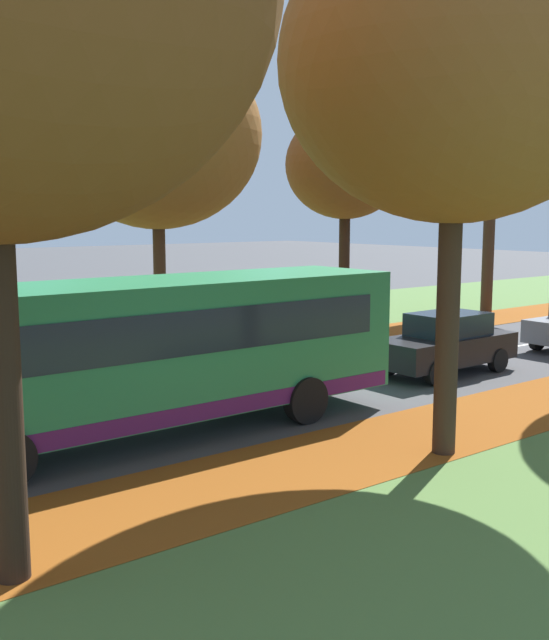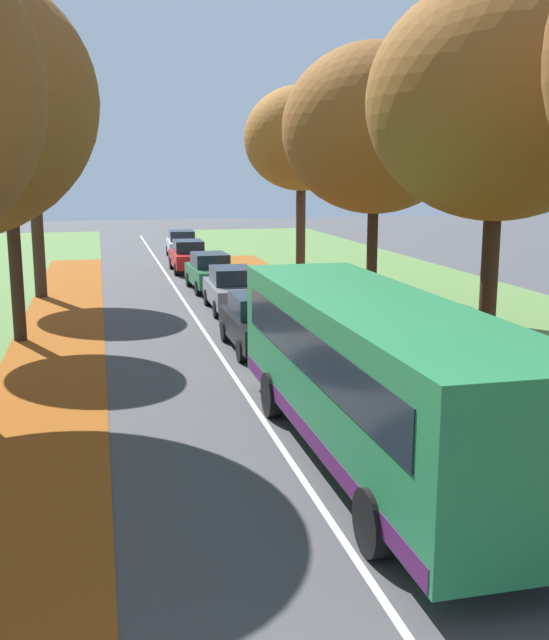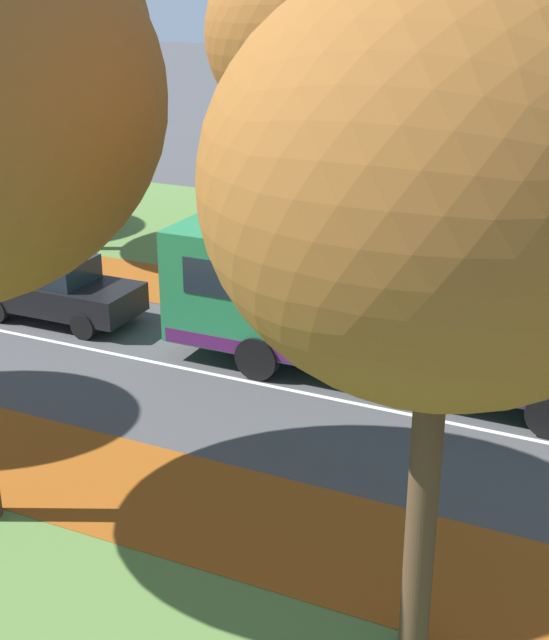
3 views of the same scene
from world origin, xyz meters
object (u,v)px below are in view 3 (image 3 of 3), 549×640
Objects in this scene: tree_right_far at (39,29)px; car_black_lead at (56,288)px; tree_right_mid at (328,34)px; tree_left_near at (445,185)px; bus at (408,306)px.

car_black_lead is at bearing -142.13° from tree_right_far.
tree_right_mid is 9.16m from tree_right_far.
tree_left_near is at bearing -152.81° from tree_right_mid.
tree_right_far is (0.52, 9.14, -0.14)m from tree_right_mid.
tree_right_far is 14.40m from bus.
tree_left_near reaches higher than car_black_lead.
tree_left_near reaches higher than bus.
car_black_lead is (7.54, 11.45, -5.29)m from tree_left_near.
tree_left_near is 2.00× the size of car_black_lead.
bus is (-4.68, -12.71, -4.87)m from tree_right_far.
tree_left_near is 13.40m from tree_right_mid.
tree_right_mid reaches higher than car_black_lead.
tree_left_near is 0.81× the size of bus.
tree_left_near is 14.69m from car_black_lead.
car_black_lead is (-4.89, -3.81, -5.76)m from tree_right_far.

